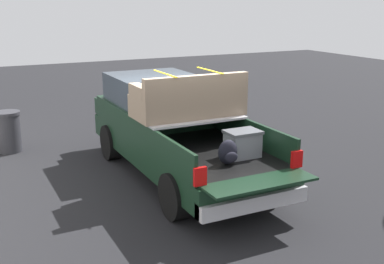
# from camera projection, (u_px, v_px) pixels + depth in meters

# --- Properties ---
(ground_plane) EXTENTS (40.00, 40.00, 0.00)m
(ground_plane) POSITION_uv_depth(u_px,v_px,m) (179.00, 177.00, 9.87)
(ground_plane) COLOR black
(pickup_truck) EXTENTS (6.05, 2.07, 2.23)m
(pickup_truck) POSITION_uv_depth(u_px,v_px,m) (171.00, 126.00, 9.94)
(pickup_truck) COLOR black
(pickup_truck) RESTS_ON ground_plane
(trash_can) EXTENTS (0.60, 0.60, 0.98)m
(trash_can) POSITION_uv_depth(u_px,v_px,m) (9.00, 131.00, 11.41)
(trash_can) COLOR #2D2D33
(trash_can) RESTS_ON ground_plane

